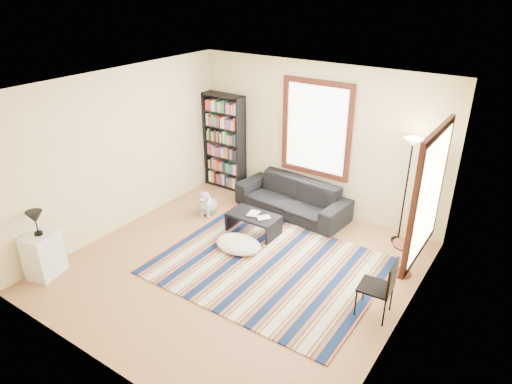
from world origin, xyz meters
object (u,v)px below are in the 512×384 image
Objects in this scene: sofa at (292,197)px; side_table at (404,259)px; bookshelf at (225,142)px; coffee_table at (253,224)px; folding_chair at (375,287)px; floor_lamp at (405,192)px; floor_cushion at (238,244)px; white_cabinet at (44,255)px; dog at (207,201)px.

side_table is (2.41, -0.81, -0.05)m from sofa.
coffee_table is at bearing -38.97° from bookshelf.
bookshelf is at bearing 148.04° from folding_chair.
floor_lamp reaches higher than side_table.
sofa is 1.08m from coffee_table.
side_table is (2.59, 0.24, 0.09)m from coffee_table.
sofa is 2.73× the size of floor_cushion.
floor_lamp is at bearing 29.18° from white_cabinet.
floor_cushion is at bearing -161.43° from side_table.
sofa is at bearing 14.42° from dog.
side_table is at bearing 19.53° from white_cabinet.
side_table reaches higher than coffee_table.
sofa is 1.09× the size of bookshelf.
floor_cushion is 0.43× the size of floor_lamp.
bookshelf is at bearing 177.02° from sofa.
folding_chair is at bearing -81.10° from floor_lamp.
floor_cushion is at bearing -47.85° from bookshelf.
folding_chair is 3.80m from dog.
floor_cushion is 2.99m from white_cabinet.
dog is at bearing 150.62° from floor_cushion.
dog reaches higher than coffee_table.
folding_chair is at bearing 8.94° from white_cabinet.
dog is at bearing -138.53° from sofa.
coffee_table is 1.05× the size of folding_chair.
side_table is at bearing -13.04° from sofa.
sofa is at bearing 161.47° from side_table.
coffee_table is (1.63, -1.32, -0.82)m from bookshelf.
white_cabinet is (-4.45, -1.93, -0.08)m from folding_chair.
white_cabinet is at bearing -126.53° from dog.
folding_chair reaches higher than coffee_table.
folding_chair is at bearing -6.37° from floor_cushion.
floor_cushion is 1.14× the size of white_cabinet.
sofa reaches higher than side_table.
folding_chair reaches higher than white_cabinet.
coffee_table is (-0.18, -1.05, -0.14)m from sofa.
white_cabinet is (-2.09, -3.85, 0.03)m from sofa.
floor_lamp is at bearing 111.94° from side_table.
folding_chair is at bearing -36.29° from dog.
sofa is 2.54× the size of folding_chair.
side_table is 1.12m from folding_chair.
sofa is 1.62m from dog.
bookshelf reaches higher than floor_lamp.
coffee_table is at bearing 156.88° from folding_chair.
floor_lamp is 2.66× the size of white_cabinet.
side_table is at bearing -19.36° from dog.
coffee_table is 1.12× the size of floor_cushion.
bookshelf is at bearing 71.68° from white_cabinet.
sofa reaches higher than dog.
sofa is at bearing 87.29° from floor_cushion.
dog reaches higher than floor_cushion.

